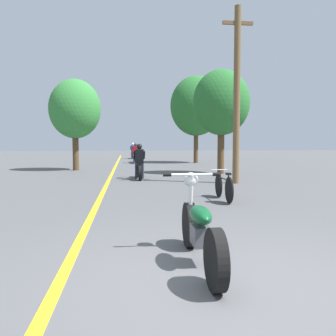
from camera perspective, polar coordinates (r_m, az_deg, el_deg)
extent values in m
plane|color=#515154|center=(4.08, 7.95, -17.40)|extent=(120.00, 120.00, 0.00)
cube|color=yellow|center=(16.26, -9.11, -1.17)|extent=(0.14, 48.00, 0.01)
cylinder|color=brown|center=(13.25, 10.97, 11.27)|extent=(0.24, 0.24, 6.31)
cube|color=brown|center=(13.81, 11.13, 21.86)|extent=(1.10, 0.10, 0.12)
cylinder|color=#513A23|center=(17.05, 8.48, 3.32)|extent=(0.32, 0.32, 2.52)
ellipsoid|color=#286B2D|center=(17.15, 8.56, 10.37)|extent=(2.68, 2.41, 3.08)
cylinder|color=#513A23|center=(25.92, 4.50, 4.07)|extent=(0.32, 0.32, 2.93)
ellipsoid|color=#286B2D|center=(26.05, 4.54, 9.90)|extent=(3.73, 3.36, 4.29)
cylinder|color=#513A23|center=(19.59, -14.60, 3.16)|extent=(0.32, 0.32, 2.40)
ellipsoid|color=#337F38|center=(19.67, -14.71, 9.17)|extent=(2.72, 2.44, 3.12)
cylinder|color=black|center=(5.14, 3.45, -9.08)|extent=(0.12, 0.64, 0.64)
cylinder|color=black|center=(3.71, 7.67, -14.38)|extent=(0.12, 0.64, 0.64)
ellipsoid|color=#0C4723|center=(4.35, 5.23, -7.48)|extent=(0.24, 0.68, 0.20)
cube|color=#4C4C51|center=(4.41, 5.20, -10.68)|extent=(0.20, 0.36, 0.24)
cylinder|color=silver|center=(4.99, 3.65, -5.18)|extent=(0.06, 0.23, 0.75)
cylinder|color=silver|center=(4.85, 3.86, -1.05)|extent=(0.68, 0.04, 0.04)
cylinder|color=black|center=(4.80, -0.14, -1.10)|extent=(0.11, 0.05, 0.05)
cylinder|color=black|center=(4.92, 7.76, -1.00)|extent=(0.11, 0.05, 0.05)
sphere|color=silver|center=(4.95, 3.67, -1.88)|extent=(0.20, 0.20, 0.20)
cylinder|color=black|center=(15.31, -4.69, -0.36)|extent=(0.12, 0.59, 0.59)
cylinder|color=black|center=(13.93, -4.50, -0.81)|extent=(0.12, 0.59, 0.59)
cube|color=black|center=(14.60, -4.61, 0.13)|extent=(0.20, 0.89, 0.28)
cylinder|color=silver|center=(15.17, -4.69, 2.04)|extent=(0.50, 0.03, 0.03)
cylinder|color=#282D3D|center=(14.56, -5.11, -0.55)|extent=(0.11, 0.11, 0.62)
cylinder|color=#282D3D|center=(14.57, -4.08, -0.54)|extent=(0.11, 0.11, 0.62)
cube|color=black|center=(14.56, -4.61, 1.85)|extent=(0.34, 0.28, 0.62)
cylinder|color=black|center=(14.71, -5.41, 2.10)|extent=(0.08, 0.49, 0.37)
cylinder|color=black|center=(14.72, -3.86, 2.11)|extent=(0.08, 0.49, 0.37)
sphere|color=black|center=(14.59, -4.63, 3.46)|extent=(0.23, 0.23, 0.23)
cylinder|color=black|center=(26.31, -5.26, 1.57)|extent=(0.12, 0.63, 0.63)
cylinder|color=black|center=(24.79, -5.18, 1.41)|extent=(0.12, 0.63, 0.63)
cube|color=silver|center=(25.55, -5.22, 1.90)|extent=(0.20, 0.97, 0.28)
cylinder|color=silver|center=(26.19, -5.26, 3.02)|extent=(0.50, 0.03, 0.03)
cylinder|color=slate|center=(25.50, -5.51, 1.49)|extent=(0.11, 0.11, 0.64)
cylinder|color=slate|center=(25.51, -4.92, 1.49)|extent=(0.11, 0.11, 0.64)
cube|color=red|center=(25.51, -5.23, 2.87)|extent=(0.34, 0.28, 0.61)
cylinder|color=red|center=(25.67, -5.68, 3.00)|extent=(0.08, 0.48, 0.37)
cylinder|color=red|center=(25.68, -4.79, 3.01)|extent=(0.08, 0.48, 0.37)
sphere|color=#2D333D|center=(25.55, -5.23, 3.77)|extent=(0.22, 0.22, 0.22)
cylinder|color=black|center=(33.27, -5.66, 2.12)|extent=(0.12, 0.65, 0.65)
cylinder|color=black|center=(31.83, -5.62, 2.03)|extent=(0.12, 0.65, 0.65)
cube|color=maroon|center=(32.54, -5.64, 2.39)|extent=(0.20, 0.92, 0.28)
cylinder|color=silver|center=(33.15, -5.67, 3.28)|extent=(0.50, 0.03, 0.03)
cylinder|color=slate|center=(32.50, -5.87, 2.06)|extent=(0.11, 0.11, 0.65)
cylinder|color=slate|center=(32.50, -5.41, 2.07)|extent=(0.11, 0.11, 0.65)
cube|color=navy|center=(32.51, -5.65, 3.13)|extent=(0.34, 0.28, 0.59)
cylinder|color=navy|center=(32.67, -6.01, 3.23)|extent=(0.08, 0.46, 0.36)
cylinder|color=navy|center=(32.68, -5.30, 3.24)|extent=(0.08, 0.46, 0.36)
sphere|color=white|center=(32.55, -5.66, 3.85)|extent=(0.25, 0.25, 0.25)
cylinder|color=black|center=(9.79, 8.12, -2.75)|extent=(0.04, 0.65, 0.65)
cylinder|color=black|center=(8.83, 9.78, -3.52)|extent=(0.04, 0.65, 0.65)
cylinder|color=black|center=(9.28, 8.93, -1.71)|extent=(0.04, 0.81, 0.04)
cylinder|color=black|center=(8.88, 9.65, -2.20)|extent=(0.03, 0.03, 0.39)
cube|color=black|center=(8.86, 9.67, -0.93)|extent=(0.10, 0.20, 0.05)
cylinder|color=black|center=(9.72, 8.21, -1.54)|extent=(0.03, 0.03, 0.43)
cylinder|color=silver|center=(9.70, 8.22, -0.29)|extent=(0.44, 0.03, 0.03)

